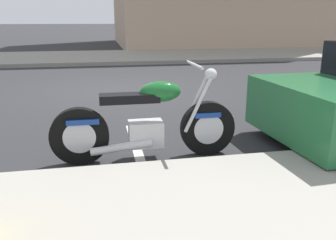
{
  "coord_description": "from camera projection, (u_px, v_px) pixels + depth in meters",
  "views": [
    {
      "loc": [
        -0.42,
        -8.2,
        1.62
      ],
      "look_at": [
        0.35,
        -4.3,
        0.46
      ],
      "focal_mm": 37.18,
      "sensor_mm": 36.0,
      "label": 1
    }
  ],
  "objects": [
    {
      "name": "parked_motorcycle",
      "position": [
        147.0,
        124.0,
        4.08
      ],
      "size": [
        2.19,
        0.62,
        1.13
      ],
      "rotation": [
        0.0,
        0.0,
        0.0
      ],
      "color": "black",
      "rests_on": "ground"
    },
    {
      "name": "parking_stall_stripe",
      "position": [
        137.0,
        150.0,
        4.45
      ],
      "size": [
        0.12,
        2.2,
        0.01
      ],
      "primitive_type": "cube",
      "color": "silver",
      "rests_on": "ground"
    },
    {
      "name": "ground_plane",
      "position": [
        119.0,
        90.0,
        8.25
      ],
      "size": [
        260.0,
        260.0,
        0.0
      ],
      "primitive_type": "plane",
      "color": "#28282B"
    }
  ]
}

